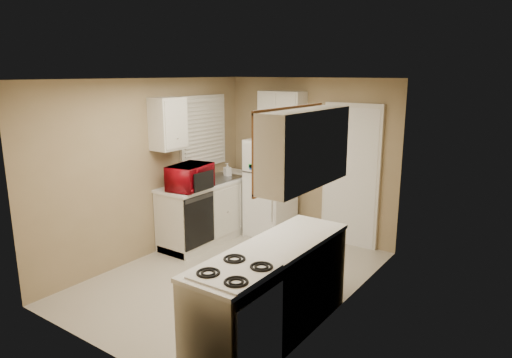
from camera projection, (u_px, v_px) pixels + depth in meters
The scene contains 19 objects.
floor at pixel (233, 277), 5.66m from camera, with size 3.80×3.80×0.00m, color beige.
ceiling at pixel (230, 79), 5.11m from camera, with size 3.80×3.80×0.00m, color white.
wall_left at pixel (150, 169), 6.17m from camera, with size 3.80×3.80×0.00m, color #9E8764.
wall_right at pixel (341, 202), 4.60m from camera, with size 3.80×3.80×0.00m, color #9E8764.
wall_back at pixel (309, 159), 6.90m from camera, with size 2.80×2.80×0.00m, color #9E8764.
wall_front at pixel (94, 226), 3.87m from camera, with size 2.80×2.80×0.00m, color #9E8764.
left_counter at pixel (212, 210), 6.89m from camera, with size 0.60×1.80×0.90m, color silver.
dishwasher at pixel (199, 221), 6.24m from camera, with size 0.03×0.58×0.72m, color black.
sink at pixel (218, 181), 6.91m from camera, with size 0.54×0.74×0.16m, color gray.
microwave at pixel (190, 179), 6.26m from camera, with size 0.34×0.62×0.41m, color maroon.
soap_bottle at pixel (228, 170), 7.05m from camera, with size 0.09×0.10×0.21m, color white.
window_blinds at pixel (203, 131), 6.89m from camera, with size 0.10×0.98×1.08m, color silver.
upper_cabinet_left at pixel (168, 124), 6.12m from camera, with size 0.30×0.45×0.70m, color silver.
refrigerator at pixel (270, 188), 6.93m from camera, with size 0.62×0.60×1.50m, color white.
cabinet_over_fridge at pixel (282, 105), 6.82m from camera, with size 0.70×0.30×0.40m, color silver.
interior_door at pixel (351, 177), 6.51m from camera, with size 0.86×0.06×2.08m, color white.
right_counter at pixel (272, 292), 4.30m from camera, with size 0.60×2.00×0.90m, color silver.
stove at pixel (236, 329), 3.80m from camera, with size 0.52×0.64×0.78m, color white.
upper_cabinet_right at pixel (305, 148), 4.15m from camera, with size 0.30×1.20×0.70m, color silver.
Camera 1 is at (3.25, -4.11, 2.47)m, focal length 32.00 mm.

